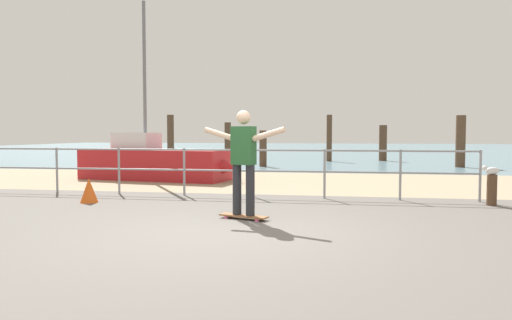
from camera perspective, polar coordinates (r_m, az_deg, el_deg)
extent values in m
cube|color=#605B56|center=(5.64, -4.93, -10.86)|extent=(24.00, 10.00, 0.04)
cube|color=tan|center=(13.44, 3.66, -2.66)|extent=(24.00, 6.00, 0.04)
cube|color=slate|center=(41.34, 7.68, 1.27)|extent=(72.00, 50.00, 0.04)
cylinder|color=gray|center=(11.77, -22.87, -1.17)|extent=(0.05, 0.05, 1.05)
cylinder|color=gray|center=(11.03, -16.18, -1.33)|extent=(0.05, 0.05, 1.05)
cylinder|color=gray|center=(10.46, -8.65, -1.47)|extent=(0.05, 0.05, 1.05)
cylinder|color=gray|center=(10.09, -0.41, -1.61)|extent=(0.05, 0.05, 1.05)
cylinder|color=gray|center=(9.94, 8.26, -1.72)|extent=(0.05, 0.05, 1.05)
cylinder|color=gray|center=(10.02, 17.00, -1.78)|extent=(0.05, 0.05, 1.05)
cylinder|color=gray|center=(10.33, 25.40, -1.81)|extent=(0.05, 0.05, 1.05)
cylinder|color=gray|center=(10.43, -8.68, 1.24)|extent=(12.17, 0.04, 0.04)
cylinder|color=gray|center=(10.45, -8.65, -1.19)|extent=(12.17, 0.04, 0.04)
cube|color=#B21E23|center=(14.26, -12.14, -0.57)|extent=(4.57, 2.12, 0.90)
cone|color=#B21E23|center=(13.25, -4.00, -0.79)|extent=(1.21, 0.94, 0.77)
cylinder|color=slate|center=(14.49, -13.29, 9.84)|extent=(0.10, 0.10, 4.34)
cube|color=silver|center=(14.56, -14.19, 2.23)|extent=(1.33, 1.09, 0.50)
cube|color=brown|center=(7.52, -1.50, -6.74)|extent=(0.82, 0.45, 0.02)
cylinder|color=#E5598C|center=(7.46, 0.68, -7.15)|extent=(0.07, 0.05, 0.06)
cylinder|color=#E5598C|center=(7.32, 0.10, -7.34)|extent=(0.07, 0.05, 0.06)
cylinder|color=#E5598C|center=(7.74, -3.02, -6.78)|extent=(0.07, 0.05, 0.06)
cylinder|color=#E5598C|center=(7.60, -3.65, -6.96)|extent=(0.07, 0.05, 0.06)
cylinder|color=#26262B|center=(7.40, -0.70, -3.68)|extent=(0.14, 0.14, 0.80)
cylinder|color=#26262B|center=(7.52, -2.30, -3.57)|extent=(0.14, 0.14, 0.80)
cube|color=#26592D|center=(7.41, -1.52, 1.76)|extent=(0.41, 0.31, 0.60)
sphere|color=beige|center=(7.41, -1.52, 5.16)|extent=(0.22, 0.22, 0.22)
cylinder|color=beige|center=(7.20, 1.56, 3.14)|extent=(0.55, 0.26, 0.23)
cylinder|color=beige|center=(7.64, -4.42, 3.13)|extent=(0.55, 0.26, 0.23)
cylinder|color=#513826|center=(9.94, 26.54, -3.31)|extent=(0.18, 0.18, 0.60)
ellipsoid|color=white|center=(9.91, 26.60, -1.18)|extent=(0.35, 0.28, 0.14)
sphere|color=white|center=(9.76, 25.86, -0.87)|extent=(0.09, 0.09, 0.09)
cone|color=gold|center=(9.73, 25.66, -0.87)|extent=(0.06, 0.05, 0.02)
cube|color=slate|center=(10.03, 27.21, -1.09)|extent=(0.14, 0.13, 0.02)
cylinder|color=#513826|center=(24.25, -10.26, 2.64)|extent=(0.34, 0.34, 2.32)
cylinder|color=#513826|center=(24.84, -3.43, 2.29)|extent=(0.33, 0.33, 1.96)
cylinder|color=#513826|center=(19.48, 0.85, 1.37)|extent=(0.30, 0.30, 1.50)
cylinder|color=#513826|center=(23.42, 8.82, 2.61)|extent=(0.26, 0.26, 2.29)
cylinder|color=#513826|center=(24.40, 15.05, 1.98)|extent=(0.38, 0.38, 1.80)
cylinder|color=#513826|center=(20.74, 23.43, 2.06)|extent=(0.38, 0.38, 2.11)
cone|color=#E55919|center=(9.83, -19.48, -3.53)|extent=(0.36, 0.36, 0.50)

